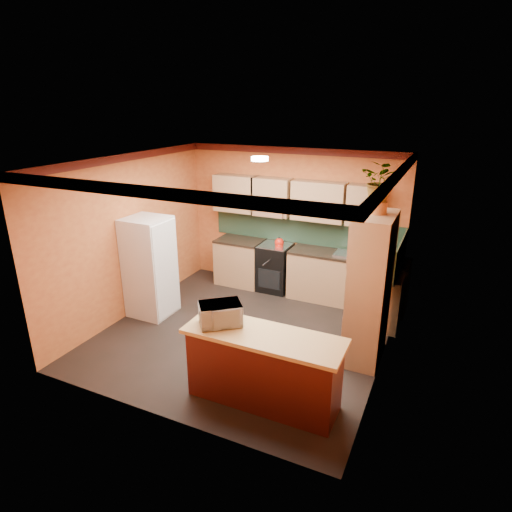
{
  "coord_description": "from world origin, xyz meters",
  "views": [
    {
      "loc": [
        2.68,
        -5.32,
        3.45
      ],
      "look_at": [
        0.01,
        0.45,
        1.16
      ],
      "focal_mm": 30.0,
      "sensor_mm": 36.0,
      "label": 1
    }
  ],
  "objects_px": {
    "base_cabinets_back": "(306,273)",
    "breakfast_bar": "(263,370)",
    "fridge": "(150,267)",
    "microwave": "(220,314)",
    "stove": "(275,267)",
    "pantry": "(370,289)"
  },
  "relations": [
    {
      "from": "stove",
      "to": "base_cabinets_back",
      "type": "bearing_deg",
      "value": 0.0
    },
    {
      "from": "stove",
      "to": "breakfast_bar",
      "type": "distance_m",
      "value": 3.35
    },
    {
      "from": "fridge",
      "to": "pantry",
      "type": "height_order",
      "value": "pantry"
    },
    {
      "from": "stove",
      "to": "pantry",
      "type": "distance_m",
      "value": 2.7
    },
    {
      "from": "stove",
      "to": "breakfast_bar",
      "type": "height_order",
      "value": "stove"
    },
    {
      "from": "base_cabinets_back",
      "to": "microwave",
      "type": "bearing_deg",
      "value": -90.78
    },
    {
      "from": "stove",
      "to": "pantry",
      "type": "xyz_separation_m",
      "value": [
        2.06,
        -1.63,
        0.59
      ]
    },
    {
      "from": "base_cabinets_back",
      "to": "breakfast_bar",
      "type": "xyz_separation_m",
      "value": [
        0.53,
        -3.15,
        0.0
      ]
    },
    {
      "from": "breakfast_bar",
      "to": "microwave",
      "type": "relative_size",
      "value": 3.65
    },
    {
      "from": "base_cabinets_back",
      "to": "pantry",
      "type": "relative_size",
      "value": 1.74
    },
    {
      "from": "base_cabinets_back",
      "to": "breakfast_bar",
      "type": "distance_m",
      "value": 3.19
    },
    {
      "from": "base_cabinets_back",
      "to": "fridge",
      "type": "distance_m",
      "value": 2.84
    },
    {
      "from": "fridge",
      "to": "base_cabinets_back",
      "type": "bearing_deg",
      "value": 39.87
    },
    {
      "from": "base_cabinets_back",
      "to": "breakfast_bar",
      "type": "height_order",
      "value": "same"
    },
    {
      "from": "microwave",
      "to": "breakfast_bar",
      "type": "bearing_deg",
      "value": -39.21
    },
    {
      "from": "stove",
      "to": "fridge",
      "type": "distance_m",
      "value": 2.4
    },
    {
      "from": "base_cabinets_back",
      "to": "pantry",
      "type": "bearing_deg",
      "value": -48.56
    },
    {
      "from": "base_cabinets_back",
      "to": "fridge",
      "type": "relative_size",
      "value": 2.15
    },
    {
      "from": "base_cabinets_back",
      "to": "breakfast_bar",
      "type": "bearing_deg",
      "value": -80.53
    },
    {
      "from": "pantry",
      "to": "breakfast_bar",
      "type": "xyz_separation_m",
      "value": [
        -0.91,
        -1.52,
        -0.61
      ]
    },
    {
      "from": "stove",
      "to": "breakfast_bar",
      "type": "relative_size",
      "value": 0.51
    },
    {
      "from": "fridge",
      "to": "breakfast_bar",
      "type": "relative_size",
      "value": 0.94
    }
  ]
}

